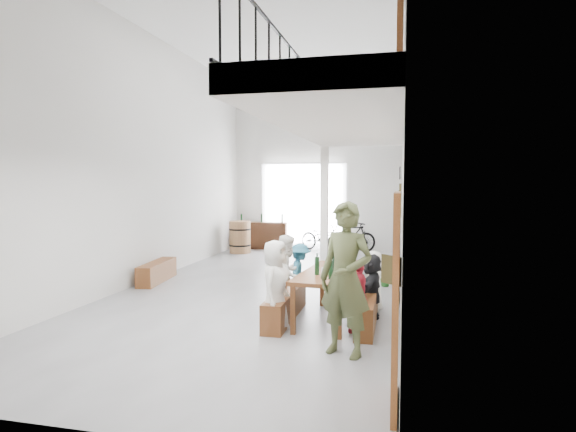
% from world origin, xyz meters
% --- Properties ---
extents(floor, '(12.00, 12.00, 0.00)m').
position_xyz_m(floor, '(0.00, 0.00, 0.00)').
color(floor, slate).
rests_on(floor, ground).
extents(room_walls, '(12.00, 12.00, 12.00)m').
position_xyz_m(room_walls, '(0.00, 0.00, 3.55)').
color(room_walls, silver).
rests_on(room_walls, ground).
extents(gateway_portal, '(2.80, 0.08, 2.80)m').
position_xyz_m(gateway_portal, '(-0.40, 5.94, 1.40)').
color(gateway_portal, white).
rests_on(gateway_portal, ground).
extents(right_wall_decor, '(0.07, 8.28, 5.07)m').
position_xyz_m(right_wall_decor, '(2.70, -1.87, 1.74)').
color(right_wall_decor, '#984F28').
rests_on(right_wall_decor, ground).
extents(balcony, '(1.52, 5.62, 4.00)m').
position_xyz_m(balcony, '(1.98, -3.13, 2.96)').
color(balcony, white).
rests_on(balcony, ground).
extents(tasting_table, '(0.98, 2.03, 0.79)m').
position_xyz_m(tasting_table, '(1.66, -2.12, 0.71)').
color(tasting_table, brown).
rests_on(tasting_table, ground).
extents(bench_inner, '(0.33, 1.94, 0.45)m').
position_xyz_m(bench_inner, '(0.95, -2.18, 0.22)').
color(bench_inner, brown).
rests_on(bench_inner, ground).
extents(bench_wall, '(0.28, 2.06, 0.47)m').
position_xyz_m(bench_wall, '(2.25, -2.11, 0.24)').
color(bench_wall, brown).
rests_on(bench_wall, ground).
extents(tableware, '(0.47, 1.41, 0.35)m').
position_xyz_m(tableware, '(1.70, -2.30, 0.94)').
color(tableware, black).
rests_on(tableware, tasting_table).
extents(side_bench, '(0.52, 1.59, 0.44)m').
position_xyz_m(side_bench, '(-2.50, -0.01, 0.22)').
color(side_bench, brown).
rests_on(side_bench, ground).
extents(oak_barrel, '(0.67, 0.67, 0.99)m').
position_xyz_m(oak_barrel, '(-2.13, 4.55, 0.50)').
color(oak_barrel, '#92633D').
rests_on(oak_barrel, ground).
extents(serving_counter, '(1.70, 0.65, 0.87)m').
position_xyz_m(serving_counter, '(-1.75, 5.65, 0.44)').
color(serving_counter, '#391A0E').
rests_on(serving_counter, ground).
extents(counter_bottles, '(1.40, 0.26, 0.28)m').
position_xyz_m(counter_bottles, '(-1.75, 5.66, 1.01)').
color(counter_bottles, black).
rests_on(counter_bottles, serving_counter).
extents(guest_left_a, '(0.49, 0.70, 1.35)m').
position_xyz_m(guest_left_a, '(0.94, -2.80, 0.67)').
color(guest_left_a, white).
rests_on(guest_left_a, ground).
extents(guest_left_b, '(0.37, 0.46, 1.10)m').
position_xyz_m(guest_left_b, '(0.85, -2.34, 0.55)').
color(guest_left_b, teal).
rests_on(guest_left_b, ground).
extents(guest_left_c, '(0.59, 0.71, 1.31)m').
position_xyz_m(guest_left_c, '(0.88, -1.77, 0.66)').
color(guest_left_c, white).
rests_on(guest_left_c, ground).
extents(guest_left_d, '(0.48, 0.75, 1.10)m').
position_xyz_m(guest_left_d, '(0.97, -1.17, 0.55)').
color(guest_left_d, teal).
rests_on(guest_left_d, ground).
extents(guest_right_a, '(0.36, 0.66, 1.07)m').
position_xyz_m(guest_right_a, '(2.15, -2.60, 0.53)').
color(guest_right_a, '#A31C2A').
rests_on(guest_right_a, ground).
extents(guest_right_b, '(0.45, 1.03, 1.08)m').
position_xyz_m(guest_right_b, '(2.30, -2.01, 0.54)').
color(guest_right_b, black).
rests_on(guest_right_b, ground).
extents(guest_right_c, '(0.49, 0.59, 1.03)m').
position_xyz_m(guest_right_c, '(2.30, -1.35, 0.52)').
color(guest_right_c, white).
rests_on(guest_right_c, ground).
extents(host_standing, '(0.84, 0.70, 1.96)m').
position_xyz_m(host_standing, '(2.07, -3.59, 0.98)').
color(host_standing, '#434B2A').
rests_on(host_standing, ground).
extents(potted_plant, '(0.36, 0.31, 0.37)m').
position_xyz_m(potted_plant, '(2.45, 0.65, 0.19)').
color(potted_plant, '#194E1E').
rests_on(potted_plant, ground).
extents(bicycle_near, '(1.78, 1.28, 0.89)m').
position_xyz_m(bicycle_near, '(0.32, 5.57, 0.44)').
color(bicycle_near, black).
rests_on(bicycle_near, ground).
extents(bicycle_far, '(1.66, 1.19, 0.98)m').
position_xyz_m(bicycle_far, '(1.25, 5.29, 0.49)').
color(bicycle_far, black).
rests_on(bicycle_far, ground).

